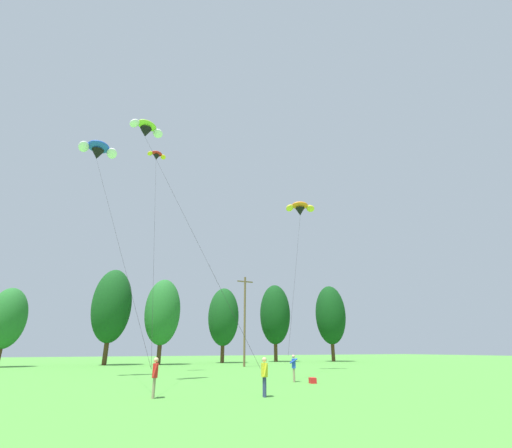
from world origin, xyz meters
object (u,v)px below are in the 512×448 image
at_px(kite_flyer_mid, 264,373).
at_px(parafoil_kite_mid_lime_white, 146,129).
at_px(picnic_cooler, 313,380).
at_px(parafoil_kite_high_blue_white, 98,150).
at_px(kite_flyer_far, 294,366).
at_px(parafoil_kite_low_red_yellow, 157,156).
at_px(kite_flyer_near, 155,374).
at_px(utility_pole, 245,318).
at_px(parafoil_kite_far_orange, 300,209).

xyz_separation_m(kite_flyer_mid, parafoil_kite_mid_lime_white, (-5.47, 9.11, 17.21)).
bearing_deg(parafoil_kite_mid_lime_white, picnic_cooler, -21.46).
distance_m(parafoil_kite_high_blue_white, picnic_cooler, 25.54).
distance_m(kite_flyer_far, parafoil_kite_low_red_yellow, 25.53).
xyz_separation_m(kite_flyer_near, parafoil_kite_low_red_yellow, (1.53, 16.96, 20.51)).
distance_m(parafoil_kite_high_blue_white, parafoil_kite_low_red_yellow, 7.40).
height_order(parafoil_kite_high_blue_white, picnic_cooler, parafoil_kite_high_blue_white).
height_order(kite_flyer_near, kite_flyer_far, same).
bearing_deg(kite_flyer_near, parafoil_kite_mid_lime_white, 96.59).
relative_size(utility_pole, kite_flyer_far, 6.53).
xyz_separation_m(kite_flyer_far, parafoil_kite_high_blue_white, (-14.00, 8.79, 17.57)).
relative_size(utility_pole, parafoil_kite_low_red_yellow, 0.53).
distance_m(parafoil_kite_mid_lime_white, parafoil_kite_low_red_yellow, 10.43).
bearing_deg(parafoil_kite_mid_lime_white, kite_flyer_near, -83.41).
height_order(parafoil_kite_far_orange, parafoil_kite_low_red_yellow, parafoil_kite_low_red_yellow).
xyz_separation_m(kite_flyer_near, picnic_cooler, (10.46, 2.91, -0.82)).
height_order(kite_flyer_near, parafoil_kite_high_blue_white, parafoil_kite_high_blue_white).
bearing_deg(parafoil_kite_high_blue_white, kite_flyer_far, -32.12).
bearing_deg(kite_flyer_far, parafoil_kite_low_red_yellow, 123.60).
xyz_separation_m(utility_pole, parafoil_kite_high_blue_white, (-19.71, -11.93, 12.78)).
distance_m(utility_pole, kite_flyer_near, 29.90).
bearing_deg(kite_flyer_mid, utility_pole, 67.58).
bearing_deg(utility_pole, kite_flyer_mid, -112.42).
height_order(kite_flyer_far, parafoil_kite_low_red_yellow, parafoil_kite_low_red_yellow).
distance_m(kite_flyer_mid, kite_flyer_far, 8.06).
bearing_deg(picnic_cooler, utility_pole, 2.21).
bearing_deg(kite_flyer_near, parafoil_kite_high_blue_white, 107.21).
relative_size(kite_flyer_near, parafoil_kite_far_orange, 0.10).
height_order(parafoil_kite_high_blue_white, parafoil_kite_mid_lime_white, parafoil_kite_high_blue_white).
bearing_deg(parafoil_kite_low_red_yellow, picnic_cooler, -57.55).
bearing_deg(kite_flyer_mid, picnic_cooler, 38.60).
bearing_deg(parafoil_kite_low_red_yellow, kite_flyer_far, -56.40).
relative_size(utility_pole, kite_flyer_mid, 6.53).
bearing_deg(utility_pole, parafoil_kite_far_orange, -80.63).
bearing_deg(parafoil_kite_low_red_yellow, utility_pole, 29.66).
bearing_deg(kite_flyer_far, parafoil_kite_mid_lime_white, 164.13).
height_order(parafoil_kite_mid_lime_white, parafoil_kite_low_red_yellow, parafoil_kite_low_red_yellow).
distance_m(utility_pole, parafoil_kite_low_red_yellow, 22.61).
xyz_separation_m(utility_pole, kite_flyer_near, (-15.66, -25.01, -4.80)).
bearing_deg(kite_flyer_far, utility_pole, 74.59).
relative_size(kite_flyer_far, parafoil_kite_mid_lime_white, 0.10).
xyz_separation_m(kite_flyer_far, parafoil_kite_far_orange, (7.53, 9.70, 16.18)).
bearing_deg(parafoil_kite_high_blue_white, parafoil_kite_mid_lime_white, -60.78).
height_order(kite_flyer_far, parafoil_kite_high_blue_white, parafoil_kite_high_blue_white).
bearing_deg(kite_flyer_far, kite_flyer_near, -156.67).
height_order(utility_pole, kite_flyer_mid, utility_pole).
xyz_separation_m(kite_flyer_far, parafoil_kite_low_red_yellow, (-8.42, 12.67, 20.50)).
distance_m(kite_flyer_mid, picnic_cooler, 7.52).
distance_m(parafoil_kite_mid_lime_white, parafoil_kite_far_orange, 19.52).
height_order(utility_pole, parafoil_kite_high_blue_white, parafoil_kite_high_blue_white).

